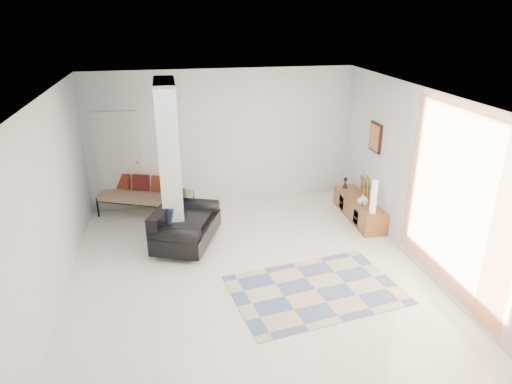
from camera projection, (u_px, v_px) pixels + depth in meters
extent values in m
plane|color=white|center=(248.00, 271.00, 7.27)|extent=(6.00, 6.00, 0.00)
plane|color=white|center=(246.00, 95.00, 6.23)|extent=(6.00, 6.00, 0.00)
plane|color=silver|center=(222.00, 137.00, 9.48)|extent=(6.00, 0.00, 6.00)
plane|color=silver|center=(306.00, 313.00, 4.02)|extent=(6.00, 0.00, 6.00)
plane|color=silver|center=(50.00, 204.00, 6.26)|extent=(0.00, 6.00, 6.00)
plane|color=silver|center=(417.00, 177.00, 7.24)|extent=(0.00, 6.00, 6.00)
cube|color=silver|center=(170.00, 161.00, 8.01)|extent=(0.35, 1.20, 2.80)
cube|color=silver|center=(120.00, 161.00, 9.21)|extent=(0.85, 0.06, 2.04)
plane|color=orange|center=(456.00, 203.00, 6.16)|extent=(0.00, 2.55, 2.55)
cube|color=black|center=(375.00, 137.00, 8.54)|extent=(0.04, 0.45, 0.55)
cube|color=brown|center=(359.00, 209.00, 9.04)|extent=(0.45, 1.68, 0.40)
cube|color=black|center=(356.00, 218.00, 8.67)|extent=(0.02, 0.22, 0.28)
cube|color=black|center=(342.00, 202.00, 9.35)|extent=(0.02, 0.22, 0.28)
cube|color=gold|center=(364.00, 185.00, 9.14)|extent=(0.09, 0.32, 0.40)
cube|color=silver|center=(363.00, 205.00, 8.59)|extent=(0.04, 0.10, 0.12)
cylinder|color=silver|center=(157.00, 256.00, 7.61)|extent=(0.05, 0.05, 0.10)
cylinder|color=silver|center=(181.00, 225.00, 8.71)|extent=(0.05, 0.05, 0.10)
cylinder|color=silver|center=(196.00, 260.00, 7.50)|extent=(0.05, 0.05, 0.10)
cylinder|color=silver|center=(215.00, 228.00, 8.60)|extent=(0.05, 0.05, 0.10)
cube|color=black|center=(187.00, 231.00, 8.03)|extent=(1.33, 1.66, 0.30)
cube|color=black|center=(168.00, 213.00, 7.96)|extent=(0.71, 1.42, 0.36)
cylinder|color=black|center=(174.00, 235.00, 7.39)|extent=(0.87, 0.56, 0.28)
cylinder|color=black|center=(197.00, 206.00, 8.49)|extent=(0.87, 0.56, 0.28)
cube|color=black|center=(174.00, 212.00, 7.93)|extent=(0.32, 0.54, 0.31)
cylinder|color=black|center=(98.00, 207.00, 9.11)|extent=(0.04, 0.04, 0.40)
cylinder|color=black|center=(181.00, 215.00, 8.76)|extent=(0.04, 0.04, 0.40)
cylinder|color=black|center=(116.00, 194.00, 9.77)|extent=(0.04, 0.04, 0.40)
cylinder|color=black|center=(194.00, 201.00, 9.42)|extent=(0.04, 0.04, 0.40)
cube|color=#BEAC8B|center=(146.00, 196.00, 9.19)|extent=(1.93, 1.39, 0.12)
cube|color=maroon|center=(122.00, 181.00, 9.36)|extent=(0.38, 0.29, 0.33)
cube|color=#5E1817|center=(141.00, 183.00, 9.28)|extent=(0.38, 0.29, 0.33)
cube|color=maroon|center=(160.00, 184.00, 9.20)|extent=(0.38, 0.29, 0.33)
cube|color=#C1B193|center=(316.00, 290.00, 6.78)|extent=(2.66, 1.99, 0.01)
cylinder|color=silver|center=(374.00, 197.00, 8.28)|extent=(0.12, 0.12, 0.63)
imported|color=white|center=(363.00, 199.00, 8.70)|extent=(0.21, 0.21, 0.22)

